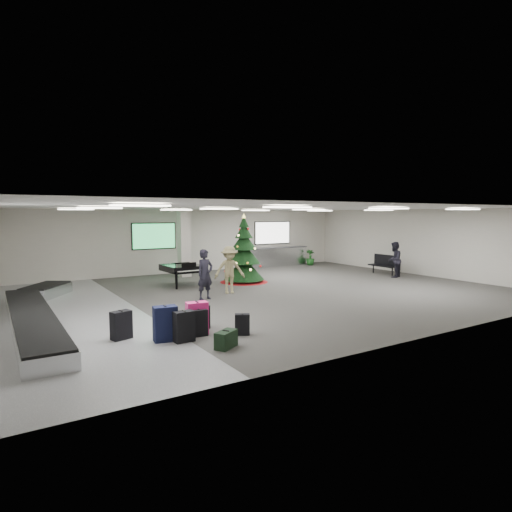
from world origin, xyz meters
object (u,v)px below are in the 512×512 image
potted_plant_left (251,261)px  pink_suitcase (197,318)px  traveler_bench (394,260)px  potted_plant_right (310,257)px  traveler_a (205,274)px  service_counter (275,257)px  grand_piano (183,268)px  bench (384,263)px  traveler_b (229,270)px  christmas_tree (244,259)px  baggage_carousel (36,312)px

potted_plant_left → pink_suitcase: bearing=-127.3°
traveler_bench → potted_plant_right: size_ratio=1.83×
pink_suitcase → traveler_a: size_ratio=0.47×
service_counter → grand_piano: bearing=-153.3°
bench → traveler_b: size_ratio=0.86×
christmas_tree → potted_plant_left: christmas_tree is taller
pink_suitcase → traveler_b: (3.33, 4.45, 0.48)m
baggage_carousel → traveler_bench: traveler_bench is taller
grand_piano → service_counter: bearing=24.1°
traveler_b → traveler_bench: 8.51m
baggage_carousel → christmas_tree: size_ratio=3.25×
traveler_a → potted_plant_left: traveler_a is taller
traveler_b → potted_plant_left: traveler_b is taller
grand_piano → traveler_b: bearing=-73.4°
bench → traveler_b: 9.00m
baggage_carousel → service_counter: service_counter is taller
service_counter → potted_plant_left: bearing=-175.0°
potted_plant_left → service_counter: bearing=5.0°
pink_suitcase → traveler_b: 5.58m
pink_suitcase → traveler_bench: (11.82, 3.90, 0.43)m
grand_piano → traveler_bench: size_ratio=1.11×
traveler_b → christmas_tree: bearing=66.7°
baggage_carousel → traveler_bench: 15.07m
potted_plant_right → traveler_bench: bearing=-87.8°
pink_suitcase → traveler_bench: size_ratio=0.50×
christmas_tree → potted_plant_right: christmas_tree is taller
service_counter → potted_plant_left: (-1.73, -0.15, -0.12)m
christmas_tree → bench: christmas_tree is taller
traveler_a → grand_piano: bearing=68.8°
traveler_bench → potted_plant_right: (-0.23, 5.89, -0.38)m
traveler_a → service_counter: bearing=28.3°
grand_piano → bench: size_ratio=1.23×
traveler_a → potted_plant_right: (9.55, 5.95, -0.42)m
baggage_carousel → traveler_b: (6.57, 0.70, 0.67)m
traveler_a → traveler_bench: traveler_a is taller
grand_piano → bench: bearing=-13.9°
baggage_carousel → potted_plant_left: (11.11, 6.58, 0.21)m
pink_suitcase → potted_plant_right: (11.59, 9.79, 0.05)m
service_counter → potted_plant_right: 2.11m
grand_piano → potted_plant_right: (9.11, 2.88, -0.27)m
pink_suitcase → traveler_a: (2.04, 3.84, 0.47)m
christmas_tree → traveler_bench: (6.68, -2.55, -0.19)m
service_counter → pink_suitcase: bearing=-132.5°
christmas_tree → traveler_a: size_ratio=1.70×
pink_suitcase → potted_plant_right: 15.17m
baggage_carousel → christmas_tree: christmas_tree is taller
grand_piano → potted_plant_right: size_ratio=2.03×
grand_piano → potted_plant_left: 6.40m
pink_suitcase → traveler_a: bearing=69.6°
christmas_tree → bench: (7.17, -1.52, -0.48)m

